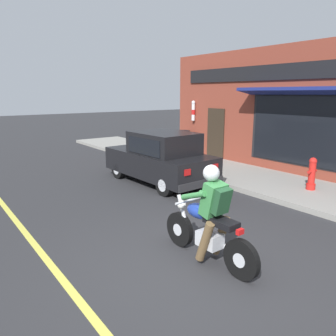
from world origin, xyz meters
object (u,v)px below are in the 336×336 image
at_px(fire_hydrant, 312,174).
at_px(trash_bin, 183,142).
at_px(motorcycle_with_rider, 209,222).
at_px(car_hatchback, 160,158).

height_order(fire_hydrant, trash_bin, trash_bin).
bearing_deg(motorcycle_with_rider, car_hatchback, 63.45).
bearing_deg(fire_hydrant, motorcycle_with_rider, -168.69).
bearing_deg(car_hatchback, trash_bin, 41.10).
height_order(motorcycle_with_rider, fire_hydrant, motorcycle_with_rider).
xyz_separation_m(car_hatchback, trash_bin, (3.33, 2.90, -0.13)).
bearing_deg(trash_bin, motorcycle_with_rider, -127.13).
bearing_deg(fire_hydrant, trash_bin, 83.09).
distance_m(motorcycle_with_rider, trash_bin, 9.14).
xyz_separation_m(fire_hydrant, trash_bin, (0.77, 6.33, 0.06)).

